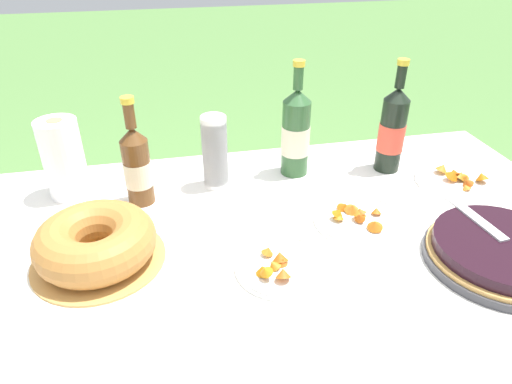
{
  "coord_description": "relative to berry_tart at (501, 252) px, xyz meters",
  "views": [
    {
      "loc": [
        -0.14,
        -0.81,
        1.4
      ],
      "look_at": [
        0.07,
        0.19,
        0.79
      ],
      "focal_mm": 32.0,
      "sensor_mm": 36.0,
      "label": 1
    }
  ],
  "objects": [
    {
      "name": "snack_plate_far",
      "position": [
        -0.25,
        0.22,
        -0.02
      ],
      "size": [
        0.24,
        0.24,
        0.05
      ],
      "color": "white",
      "rests_on": "tablecloth"
    },
    {
      "name": "juice_bottle_red",
      "position": [
        -0.05,
        0.47,
        0.1
      ],
      "size": [
        0.08,
        0.08,
        0.34
      ],
      "color": "black",
      "rests_on": "tablecloth"
    },
    {
      "name": "garden_table",
      "position": [
        -0.56,
        0.13,
        -0.09
      ],
      "size": [
        1.85,
        1.09,
        0.72
      ],
      "color": "#A87A47",
      "rests_on": "ground_plane"
    },
    {
      "name": "paper_towel_roll",
      "position": [
        -0.99,
        0.52,
        0.08
      ],
      "size": [
        0.11,
        0.11,
        0.22
      ],
      "color": "white",
      "rests_on": "tablecloth"
    },
    {
      "name": "tablecloth",
      "position": [
        -0.56,
        0.13,
        -0.04
      ],
      "size": [
        1.86,
        1.1,
        0.1
      ],
      "color": "white",
      "rests_on": "garden_table"
    },
    {
      "name": "berry_tart",
      "position": [
        0.0,
        0.0,
        0.0
      ],
      "size": [
        0.33,
        0.33,
        0.06
      ],
      "color": "#38383D",
      "rests_on": "tablecloth"
    },
    {
      "name": "cider_bottle_amber",
      "position": [
        -0.79,
        0.44,
        0.08
      ],
      "size": [
        0.07,
        0.07,
        0.3
      ],
      "color": "brown",
      "rests_on": "tablecloth"
    },
    {
      "name": "bundt_cake",
      "position": [
        -0.89,
        0.19,
        0.02
      ],
      "size": [
        0.3,
        0.3,
        0.1
      ],
      "color": "tan",
      "rests_on": "tablecloth"
    },
    {
      "name": "snack_plate_near",
      "position": [
        -0.49,
        0.08,
        -0.02
      ],
      "size": [
        0.22,
        0.22,
        0.05
      ],
      "color": "white",
      "rests_on": "tablecloth"
    },
    {
      "name": "snack_plate_left",
      "position": [
        0.11,
        0.34,
        -0.02
      ],
      "size": [
        0.24,
        0.24,
        0.05
      ],
      "color": "white",
      "rests_on": "tablecloth"
    },
    {
      "name": "cider_bottle_green",
      "position": [
        -0.34,
        0.51,
        0.1
      ],
      "size": [
        0.08,
        0.08,
        0.34
      ],
      "color": "#2D562D",
      "rests_on": "tablecloth"
    },
    {
      "name": "cup_stack",
      "position": [
        -0.58,
        0.48,
        0.08
      ],
      "size": [
        0.07,
        0.07,
        0.21
      ],
      "color": "white",
      "rests_on": "tablecloth"
    }
  ]
}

